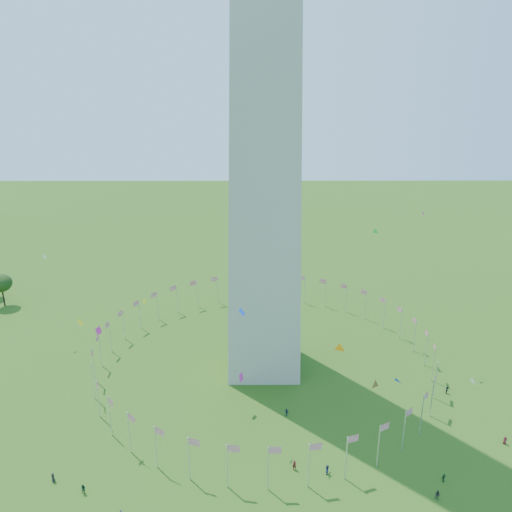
# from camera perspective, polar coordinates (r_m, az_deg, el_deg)

# --- Properties ---
(flag_ring) EXTENTS (80.24, 80.24, 9.00)m
(flag_ring) POSITION_cam_1_polar(r_m,az_deg,el_deg) (124.32, 0.87, -10.64)
(flag_ring) COLOR silver
(flag_ring) RESTS_ON ground
(kites_aloft) EXTENTS (106.44, 83.80, 41.95)m
(kites_aloft) POSITION_cam_1_polar(r_m,az_deg,el_deg) (95.40, 9.68, -10.22)
(kites_aloft) COLOR blue
(kites_aloft) RESTS_ON ground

